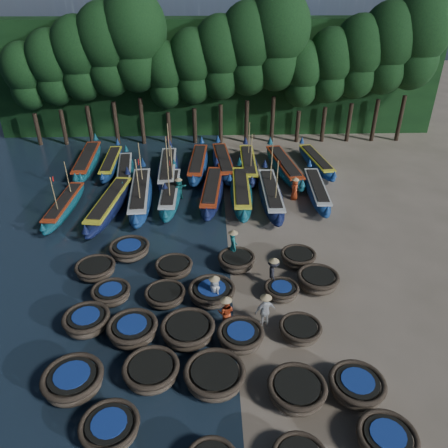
{
  "coord_description": "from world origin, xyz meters",
  "views": [
    {
      "loc": [
        -0.97,
        -17.84,
        13.53
      ],
      "look_at": [
        -0.21,
        3.1,
        1.3
      ],
      "focal_mm": 35.0,
      "sensor_mm": 36.0,
      "label": 1
    }
  ],
  "objects_px": {
    "coracle_20": "(96,269)",
    "long_boat_16": "(284,166)",
    "long_boat_17": "(316,162)",
    "fisherman_1": "(233,245)",
    "long_boat_15": "(248,165)",
    "coracle_11": "(133,330)",
    "coracle_13": "(241,336)",
    "fisherman_6": "(295,188)",
    "long_boat_12": "(168,169)",
    "fisherman_5": "(179,189)",
    "coracle_22": "(174,267)",
    "long_boat_7": "(271,194)",
    "coracle_18": "(281,291)",
    "coracle_10": "(87,321)",
    "long_boat_1": "(65,205)",
    "long_boat_10": "(111,163)",
    "fisherman_4": "(265,310)",
    "coracle_15": "(111,293)",
    "long_boat_13": "(198,164)",
    "coracle_23": "(237,261)",
    "long_boat_2": "(110,204)",
    "coracle_6": "(151,371)",
    "coracle_24": "(298,258)",
    "coracle_4": "(387,440)",
    "coracle_5": "(73,381)",
    "long_boat_5": "(212,191)",
    "coracle_1": "(110,428)",
    "long_boat_6": "(241,192)",
    "long_boat_4": "(170,192)",
    "long_boat_11": "(125,171)",
    "coracle_8": "(297,390)",
    "long_boat_9": "(87,161)",
    "fisherman_3": "(273,272)",
    "coracle_14": "(300,330)",
    "coracle_16": "(165,295)",
    "long_boat_14": "(223,162)",
    "coracle_21": "(130,249)",
    "coracle_12": "(188,330)",
    "coracle_19": "(318,280)",
    "fisherman_2": "(226,311)",
    "coracle_17": "(212,292)"
  },
  "relations": [
    {
      "from": "coracle_20",
      "to": "long_boat_16",
      "type": "xyz_separation_m",
      "value": [
        11.56,
        12.49,
        0.2
      ]
    },
    {
      "from": "coracle_20",
      "to": "long_boat_17",
      "type": "height_order",
      "value": "long_boat_17"
    },
    {
      "from": "fisherman_1",
      "to": "long_boat_15",
      "type": "bearing_deg",
      "value": -17.94
    },
    {
      "from": "long_boat_17",
      "to": "coracle_11",
      "type": "bearing_deg",
      "value": -130.65
    },
    {
      "from": "coracle_13",
      "to": "long_boat_17",
      "type": "bearing_deg",
      "value": 68.77
    },
    {
      "from": "coracle_20",
      "to": "fisherman_6",
      "type": "xyz_separation_m",
      "value": [
        11.6,
        8.17,
        0.44
      ]
    },
    {
      "from": "long_boat_12",
      "to": "fisherman_5",
      "type": "relative_size",
      "value": 5.14
    },
    {
      "from": "coracle_22",
      "to": "long_boat_7",
      "type": "bearing_deg",
      "value": 52.67
    },
    {
      "from": "coracle_18",
      "to": "long_boat_17",
      "type": "bearing_deg",
      "value": 71.98
    },
    {
      "from": "coracle_10",
      "to": "long_boat_1",
      "type": "bearing_deg",
      "value": 109.97
    },
    {
      "from": "long_boat_10",
      "to": "fisherman_4",
      "type": "distance_m",
      "value": 20.35
    },
    {
      "from": "coracle_11",
      "to": "coracle_15",
      "type": "relative_size",
      "value": 1.09
    },
    {
      "from": "coracle_22",
      "to": "long_boat_13",
      "type": "bearing_deg",
      "value": 85.63
    },
    {
      "from": "coracle_23",
      "to": "long_boat_2",
      "type": "xyz_separation_m",
      "value": [
        -7.73,
        6.4,
        0.14
      ]
    },
    {
      "from": "long_boat_10",
      "to": "fisherman_4",
      "type": "xyz_separation_m",
      "value": [
        9.93,
        -17.76,
        0.38
      ]
    },
    {
      "from": "coracle_18",
      "to": "coracle_22",
      "type": "distance_m",
      "value": 5.58
    },
    {
      "from": "coracle_6",
      "to": "coracle_24",
      "type": "xyz_separation_m",
      "value": [
        6.92,
        7.33,
        -0.04
      ]
    },
    {
      "from": "long_boat_13",
      "to": "coracle_11",
      "type": "bearing_deg",
      "value": -93.9
    },
    {
      "from": "coracle_4",
      "to": "coracle_13",
      "type": "distance_m",
      "value": 6.47
    },
    {
      "from": "coracle_20",
      "to": "fisherman_6",
      "type": "bearing_deg",
      "value": 35.15
    },
    {
      "from": "coracle_5",
      "to": "coracle_22",
      "type": "relative_size",
      "value": 1.1
    },
    {
      "from": "long_boat_5",
      "to": "long_boat_12",
      "type": "height_order",
      "value": "long_boat_12"
    },
    {
      "from": "coracle_1",
      "to": "long_boat_6",
      "type": "distance_m",
      "value": 18.17
    },
    {
      "from": "long_boat_4",
      "to": "long_boat_17",
      "type": "xyz_separation_m",
      "value": [
        11.04,
        5.17,
        -0.04
      ]
    },
    {
      "from": "coracle_23",
      "to": "long_boat_6",
      "type": "bearing_deg",
      "value": 84.24
    },
    {
      "from": "coracle_22",
      "to": "long_boat_11",
      "type": "relative_size",
      "value": 0.3
    },
    {
      "from": "coracle_15",
      "to": "long_boat_4",
      "type": "relative_size",
      "value": 0.26
    },
    {
      "from": "coracle_8",
      "to": "coracle_13",
      "type": "bearing_deg",
      "value": 123.56
    },
    {
      "from": "long_boat_2",
      "to": "long_boat_9",
      "type": "xyz_separation_m",
      "value": [
        -3.12,
        7.3,
        0.01
      ]
    },
    {
      "from": "coracle_24",
      "to": "long_boat_11",
      "type": "xyz_separation_m",
      "value": [
        -10.92,
        11.69,
        0.08
      ]
    },
    {
      "from": "long_boat_13",
      "to": "fisherman_3",
      "type": "height_order",
      "value": "fisherman_3"
    },
    {
      "from": "coracle_14",
      "to": "long_boat_4",
      "type": "relative_size",
      "value": 0.24
    },
    {
      "from": "long_boat_6",
      "to": "long_boat_12",
      "type": "height_order",
      "value": "long_boat_12"
    },
    {
      "from": "long_boat_6",
      "to": "long_boat_11",
      "type": "relative_size",
      "value": 1.15
    },
    {
      "from": "coracle_16",
      "to": "long_boat_1",
      "type": "height_order",
      "value": "long_boat_1"
    },
    {
      "from": "long_boat_7",
      "to": "fisherman_4",
      "type": "distance_m",
      "value": 11.86
    },
    {
      "from": "coracle_16",
      "to": "long_boat_14",
      "type": "height_order",
      "value": "long_boat_14"
    },
    {
      "from": "coracle_6",
      "to": "coracle_13",
      "type": "height_order",
      "value": "coracle_6"
    },
    {
      "from": "coracle_15",
      "to": "long_boat_4",
      "type": "height_order",
      "value": "long_boat_4"
    },
    {
      "from": "long_boat_6",
      "to": "long_boat_10",
      "type": "bearing_deg",
      "value": 152.43
    },
    {
      "from": "coracle_16",
      "to": "coracle_21",
      "type": "bearing_deg",
      "value": 120.0
    },
    {
      "from": "long_boat_1",
      "to": "long_boat_9",
      "type": "bearing_deg",
      "value": 95.49
    },
    {
      "from": "long_boat_9",
      "to": "coracle_4",
      "type": "bearing_deg",
      "value": -60.39
    },
    {
      "from": "coracle_13",
      "to": "long_boat_1",
      "type": "height_order",
      "value": "long_boat_1"
    },
    {
      "from": "coracle_12",
      "to": "long_boat_15",
      "type": "xyz_separation_m",
      "value": [
        4.02,
        17.65,
        0.1
      ]
    },
    {
      "from": "coracle_19",
      "to": "fisherman_2",
      "type": "relative_size",
      "value": 1.25
    },
    {
      "from": "coracle_16",
      "to": "coracle_24",
      "type": "height_order",
      "value": "coracle_24"
    },
    {
      "from": "fisherman_6",
      "to": "fisherman_4",
      "type": "bearing_deg",
      "value": -14.44
    },
    {
      "from": "coracle_20",
      "to": "coracle_21",
      "type": "relative_size",
      "value": 0.93
    },
    {
      "from": "coracle_17",
      "to": "long_boat_2",
      "type": "relative_size",
      "value": 0.32
    }
  ]
}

